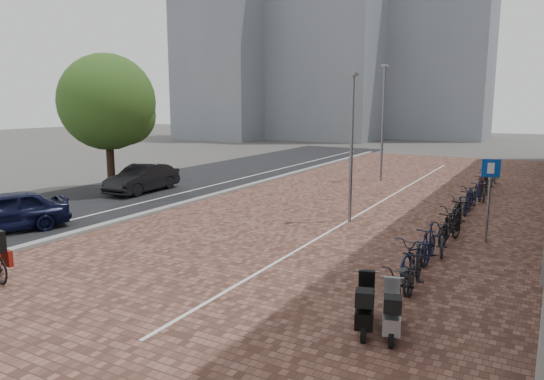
# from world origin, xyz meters

# --- Properties ---
(ground) EXTENTS (140.00, 140.00, 0.00)m
(ground) POSITION_xyz_m (0.00, 0.00, 0.00)
(ground) COLOR #474442
(ground) RESTS_ON ground
(plaza_brick) EXTENTS (14.50, 42.00, 0.04)m
(plaza_brick) POSITION_xyz_m (2.00, 12.00, 0.01)
(plaza_brick) COLOR brown
(plaza_brick) RESTS_ON ground
(street_asphalt) EXTENTS (8.00, 50.00, 0.03)m
(street_asphalt) POSITION_xyz_m (-9.00, 12.00, 0.01)
(street_asphalt) COLOR black
(street_asphalt) RESTS_ON ground
(curb) EXTENTS (0.35, 42.00, 0.14)m
(curb) POSITION_xyz_m (-5.10, 12.00, 0.07)
(curb) COLOR gray
(curb) RESTS_ON ground
(lane_line) EXTENTS (0.12, 44.00, 0.00)m
(lane_line) POSITION_xyz_m (-7.00, 12.00, 0.02)
(lane_line) COLOR white
(lane_line) RESTS_ON street_asphalt
(parking_line) EXTENTS (0.10, 30.00, 0.00)m
(parking_line) POSITION_xyz_m (2.20, 12.00, 0.04)
(parking_line) COLOR white
(parking_line) RESTS_ON plaza_brick
(bg_towers) EXTENTS (33.00, 23.00, 32.00)m
(bg_towers) POSITION_xyz_m (-14.34, 48.94, 13.96)
(bg_towers) COLOR gray
(bg_towers) RESTS_ON ground
(car_navy) EXTENTS (3.19, 4.50, 1.42)m
(car_navy) POSITION_xyz_m (-7.53, 0.71, 0.71)
(car_navy) COLOR black
(car_navy) RESTS_ON ground
(car_dark) EXTENTS (1.73, 4.29, 1.38)m
(car_dark) POSITION_xyz_m (-8.87, 8.82, 0.69)
(car_dark) COLOR black
(car_dark) RESTS_ON ground
(scooter_front) EXTENTS (0.85, 1.54, 1.01)m
(scooter_front) POSITION_xyz_m (6.18, -0.47, 0.50)
(scooter_front) COLOR #97989C
(scooter_front) RESTS_ON ground
(scooter_mid) EXTENTS (0.89, 1.61, 1.06)m
(scooter_mid) POSITION_xyz_m (5.67, -0.49, 0.53)
(scooter_mid) COLOR black
(scooter_mid) RESTS_ON ground
(parking_sign) EXTENTS (0.53, 0.25, 2.67)m
(parking_sign) POSITION_xyz_m (7.03, 7.26, 1.82)
(parking_sign) COLOR slate
(parking_sign) RESTS_ON ground
(lamp_near) EXTENTS (0.12, 0.12, 5.36)m
(lamp_near) POSITION_xyz_m (2.29, 7.79, 2.68)
(lamp_near) COLOR gray
(lamp_near) RESTS_ON ground
(lamp_far) EXTENTS (0.12, 0.12, 6.34)m
(lamp_far) POSITION_xyz_m (0.43, 17.81, 3.17)
(lamp_far) COLOR slate
(lamp_far) RESTS_ON ground
(street_tree) EXTENTS (4.61, 4.61, 6.71)m
(street_tree) POSITION_xyz_m (-10.14, 8.24, 4.27)
(street_tree) COLOR #382619
(street_tree) RESTS_ON ground
(bike_row) EXTENTS (1.31, 20.40, 1.05)m
(bike_row) POSITION_xyz_m (5.94, 10.20, 0.52)
(bike_row) COLOR #222328
(bike_row) RESTS_ON ground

